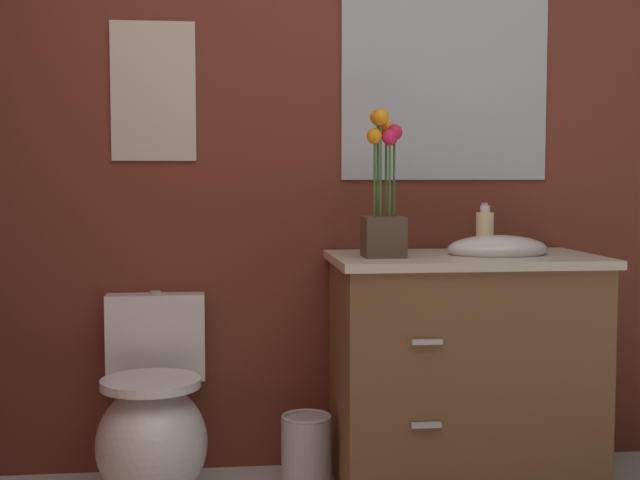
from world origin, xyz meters
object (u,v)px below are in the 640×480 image
soap_bottle (485,232)px  wall_mirror (445,88)px  wall_poster (153,91)px  toilet (153,427)px  vanity_cabinet (464,368)px  trash_bin (306,452)px  flower_vase (384,206)px

soap_bottle → wall_mirror: size_ratio=0.22×
soap_bottle → wall_poster: bearing=166.9°
toilet → wall_poster: wall_poster is taller
toilet → soap_bottle: bearing=-0.3°
vanity_cabinet → wall_mirror: wall_mirror is taller
trash_bin → flower_vase: bearing=-13.2°
soap_bottle → trash_bin: bearing=179.9°
toilet → vanity_cabinet: (1.10, -0.03, 0.19)m
toilet → wall_mirror: 1.65m
toilet → flower_vase: size_ratio=1.35×
trash_bin → toilet: bearing=179.4°
toilet → soap_bottle: (1.18, -0.01, 0.67)m
flower_vase → wall_mirror: 0.63m
soap_bottle → wall_poster: 1.31m
vanity_cabinet → wall_mirror: 1.06m
trash_bin → vanity_cabinet: bearing=-2.1°
trash_bin → soap_bottle: bearing=-0.1°
vanity_cabinet → toilet: bearing=178.6°
toilet → wall_poster: bearing=90.0°
vanity_cabinet → flower_vase: (-0.30, -0.04, 0.58)m
wall_mirror → wall_poster: bearing=180.0°
toilet → trash_bin: (0.54, -0.01, -0.11)m
toilet → wall_mirror: (1.10, 0.27, 1.21)m
vanity_cabinet → flower_vase: bearing=-172.4°
toilet → wall_poster: (-0.00, 0.27, 1.18)m
toilet → flower_vase: 1.11m
wall_mirror → soap_bottle: bearing=-73.9°
wall_poster → vanity_cabinet: bearing=-14.9°
soap_bottle → trash_bin: soap_bottle is taller
wall_poster → flower_vase: bearing=-22.7°
trash_bin → wall_mirror: 1.45m
flower_vase → trash_bin: (-0.26, 0.06, -0.88)m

